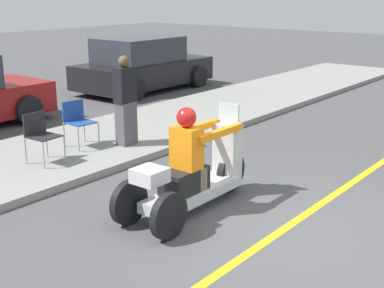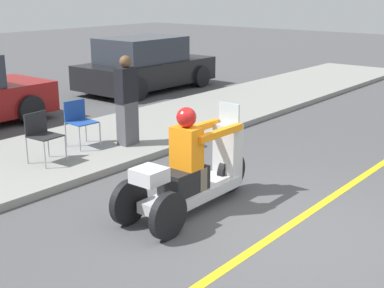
% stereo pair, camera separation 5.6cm
% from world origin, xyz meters
% --- Properties ---
extents(ground_plane, '(60.00, 60.00, 0.00)m').
position_xyz_m(ground_plane, '(0.00, 0.00, 0.00)').
color(ground_plane, '#4C4C4F').
extents(lane_stripe, '(24.00, 0.12, 0.01)m').
position_xyz_m(lane_stripe, '(-0.14, 0.00, 0.00)').
color(lane_stripe, gold).
rests_on(lane_stripe, ground).
extents(sidewalk_strip, '(28.00, 2.80, 0.12)m').
position_xyz_m(sidewalk_strip, '(0.00, 4.60, 0.06)').
color(sidewalk_strip, gray).
rests_on(sidewalk_strip, ground).
extents(motorcycle_trike, '(2.35, 0.76, 1.44)m').
position_xyz_m(motorcycle_trike, '(-0.13, 1.28, 0.51)').
color(motorcycle_trike, black).
rests_on(motorcycle_trike, ground).
extents(spectator_mid_group, '(0.39, 0.24, 1.63)m').
position_xyz_m(spectator_mid_group, '(1.26, 3.94, 0.91)').
color(spectator_mid_group, '#515156').
rests_on(spectator_mid_group, sidewalk_strip).
extents(folding_chair_curbside, '(0.49, 0.49, 0.82)m').
position_xyz_m(folding_chair_curbside, '(-0.36, 4.29, 0.62)').
color(folding_chair_curbside, '#A5A8AD').
rests_on(folding_chair_curbside, sidewalk_strip).
extents(folding_chair_set_back, '(0.50, 0.50, 0.82)m').
position_xyz_m(folding_chair_set_back, '(0.65, 4.56, 0.62)').
color(folding_chair_set_back, '#A5A8AD').
rests_on(folding_chair_set_back, sidewalk_strip).
extents(parked_car_lot_left, '(4.21, 2.09, 1.54)m').
position_xyz_m(parked_car_lot_left, '(5.88, 7.95, 0.73)').
color(parked_car_lot_left, black).
rests_on(parked_car_lot_left, ground).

